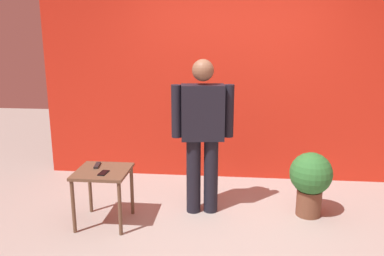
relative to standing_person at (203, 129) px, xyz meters
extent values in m
plane|color=#9E9991|center=(0.27, -0.54, -0.92)|extent=(12.00, 12.00, 0.00)
cube|color=red|center=(0.27, 1.13, 0.66)|extent=(4.90, 0.12, 3.16)
cylinder|color=black|center=(-0.09, -0.01, -0.51)|extent=(0.17, 0.17, 0.81)
cylinder|color=black|center=(0.09, 0.01, -0.51)|extent=(0.17, 0.17, 0.81)
cube|color=black|center=(0.00, 0.00, 0.18)|extent=(0.46, 0.27, 0.57)
cube|color=red|center=(-0.01, 0.11, 0.21)|extent=(0.12, 0.03, 0.48)
cube|color=silver|center=(-0.02, 0.12, 0.19)|extent=(0.04, 0.01, 0.43)
cylinder|color=black|center=(-0.26, -0.04, 0.19)|extent=(0.12, 0.12, 0.54)
cylinder|color=black|center=(0.26, 0.03, 0.19)|extent=(0.12, 0.12, 0.54)
sphere|color=brown|center=(0.00, 0.00, 0.61)|extent=(0.22, 0.22, 0.22)
cube|color=brown|center=(-0.96, -0.37, -0.36)|extent=(0.52, 0.52, 0.03)
cylinder|color=brown|center=(-1.19, -0.60, -0.65)|extent=(0.04, 0.04, 0.54)
cylinder|color=brown|center=(-0.73, -0.60, -0.65)|extent=(0.04, 0.04, 0.54)
cylinder|color=brown|center=(-1.19, -0.14, -0.65)|extent=(0.04, 0.04, 0.54)
cylinder|color=brown|center=(-0.73, -0.14, -0.65)|extent=(0.04, 0.04, 0.54)
cube|color=black|center=(-0.92, -0.46, -0.34)|extent=(0.08, 0.15, 0.01)
cube|color=black|center=(-1.05, -0.26, -0.34)|extent=(0.07, 0.17, 0.02)
cylinder|color=brown|center=(1.13, 0.02, -0.78)|extent=(0.26, 0.26, 0.28)
sphere|color=#2D7233|center=(1.13, 0.02, -0.45)|extent=(0.44, 0.44, 0.44)
camera|label=1|loc=(0.29, -3.94, 0.97)|focal=36.80mm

